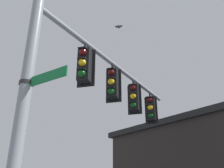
% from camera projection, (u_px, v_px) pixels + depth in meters
% --- Properties ---
extents(signal_pole, '(0.28, 0.28, 7.25)m').
position_uv_depth(signal_pole, '(21.00, 119.00, 5.30)').
color(signal_pole, gray).
rests_on(signal_pole, ground).
extents(mast_arm, '(2.51, 7.29, 0.15)m').
position_uv_depth(mast_arm, '(117.00, 67.00, 9.42)').
color(mast_arm, gray).
extents(traffic_light_nearest_pole, '(0.54, 0.49, 1.31)m').
position_uv_depth(traffic_light_nearest_pole, '(84.00, 65.00, 7.64)').
color(traffic_light_nearest_pole, black).
extents(traffic_light_mid_inner, '(0.54, 0.49, 1.31)m').
position_uv_depth(traffic_light_mid_inner, '(112.00, 83.00, 8.82)').
color(traffic_light_mid_inner, black).
extents(traffic_light_mid_outer, '(0.54, 0.49, 1.31)m').
position_uv_depth(traffic_light_mid_outer, '(134.00, 97.00, 10.00)').
color(traffic_light_mid_outer, black).
extents(traffic_light_arm_end, '(0.54, 0.49, 1.31)m').
position_uv_depth(traffic_light_arm_end, '(151.00, 109.00, 11.18)').
color(traffic_light_arm_end, black).
extents(street_name_sign, '(1.27, 0.53, 0.22)m').
position_uv_depth(street_name_sign, '(36.00, 80.00, 5.47)').
color(street_name_sign, '#147238').
extents(bird_flying, '(0.37, 0.29, 0.11)m').
position_uv_depth(bird_flying, '(119.00, 27.00, 12.87)').
color(bird_flying, '#4C4742').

